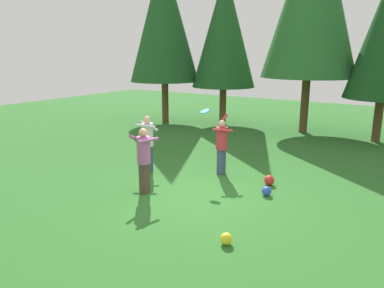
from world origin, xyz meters
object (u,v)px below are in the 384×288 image
at_px(ball_red, 269,180).
at_px(ball_blue, 267,191).
at_px(person_thrower, 222,142).
at_px(person_catcher, 148,139).
at_px(person_bystander, 144,155).
at_px(tree_far_left, 164,18).
at_px(tree_left, 224,30).
at_px(frisbee, 205,111).
at_px(ball_yellow, 226,239).

xyz_separation_m(ball_red, ball_blue, (0.23, -0.76, -0.02)).
bearing_deg(ball_blue, person_thrower, 153.58).
relative_size(person_thrower, person_catcher, 1.05).
height_order(person_bystander, tree_far_left, tree_far_left).
distance_m(ball_blue, tree_left, 10.55).
bearing_deg(person_bystander, person_thrower, -7.75).
relative_size(person_thrower, tree_far_left, 0.22).
relative_size(person_catcher, ball_blue, 6.93).
bearing_deg(tree_left, frisbee, -65.55).
relative_size(person_catcher, tree_far_left, 0.21).
bearing_deg(tree_far_left, tree_left, 22.00).
xyz_separation_m(ball_red, tree_left, (-5.26, 7.09, 4.42)).
bearing_deg(ball_blue, person_bystander, -150.46).
bearing_deg(person_catcher, ball_yellow, -57.33).
distance_m(frisbee, ball_blue, 2.88).
height_order(ball_yellow, tree_far_left, tree_far_left).
xyz_separation_m(person_thrower, ball_yellow, (2.06, -3.58, -0.85)).
bearing_deg(person_bystander, ball_red, -34.15).
distance_m(ball_yellow, tree_left, 12.81).
bearing_deg(person_bystander, ball_blue, -47.46).
bearing_deg(frisbee, ball_blue, -15.61).
bearing_deg(person_bystander, tree_far_left, 46.92).
xyz_separation_m(person_bystander, tree_far_left, (-5.55, 8.26, 4.12)).
bearing_deg(ball_yellow, tree_far_left, 132.07).
relative_size(frisbee, ball_red, 1.29).
xyz_separation_m(frisbee, ball_blue, (2.19, -0.61, -1.76)).
bearing_deg(ball_blue, frisbee, 164.39).
relative_size(ball_yellow, tree_left, 0.03).
bearing_deg(tree_left, ball_red, -53.44).
distance_m(person_catcher, person_bystander, 1.78).
bearing_deg(tree_far_left, person_thrower, -42.16).
relative_size(ball_red, ball_yellow, 1.20).
distance_m(person_catcher, ball_red, 3.72).
relative_size(ball_yellow, tree_far_left, 0.03).
distance_m(frisbee, tree_far_left, 9.19).
xyz_separation_m(person_catcher, ball_blue, (3.75, 0.09, -0.88)).
relative_size(person_bystander, ball_yellow, 7.30).
bearing_deg(ball_yellow, ball_red, 98.34).
bearing_deg(person_bystander, person_catcher, 49.54).
bearing_deg(ball_yellow, person_bystander, 158.32).
relative_size(frisbee, ball_blue, 1.47).
bearing_deg(tree_left, tree_far_left, -158.00).
distance_m(person_thrower, tree_far_left, 9.66).
xyz_separation_m(frisbee, tree_left, (-3.29, 7.23, 2.68)).
relative_size(ball_blue, tree_far_left, 0.03).
relative_size(person_thrower, frisbee, 4.97).
height_order(person_catcher, ball_red, person_catcher).
bearing_deg(ball_red, tree_left, 126.56).
relative_size(person_thrower, tree_left, 0.24).
bearing_deg(frisbee, ball_red, 4.24).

